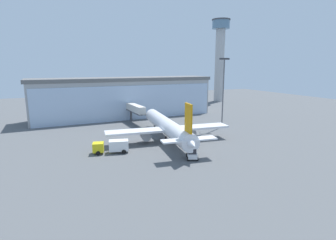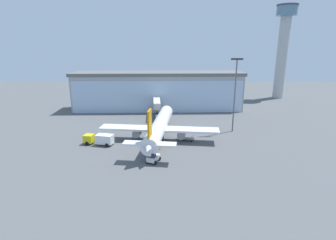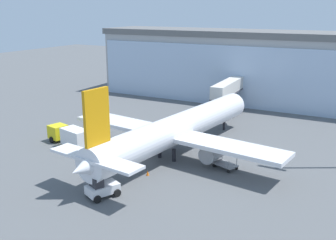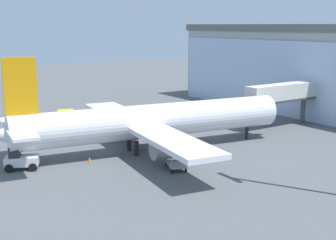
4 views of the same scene
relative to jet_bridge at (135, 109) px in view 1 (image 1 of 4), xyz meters
The scene contains 11 objects.
ground 27.08m from the jet_bridge, 90.09° to the right, with size 240.00×240.00×0.00m, color #545659.
terminal_building 12.59m from the jet_bridge, 90.17° to the left, with size 63.92×14.72×14.11m.
jet_bridge is the anchor object (origin of this frame).
control_tower 68.96m from the jet_bridge, 32.75° to the left, with size 9.04×9.04×40.90m.
apron_light_mast 28.03m from the jet_bridge, 35.37° to the right, with size 3.20×0.40×20.27m.
airplane 22.39m from the jet_bridge, 85.99° to the right, with size 30.44×35.04×10.97m.
catering_truck 29.50m from the jet_bridge, 116.12° to the right, with size 7.61×3.79×2.65m.
baggage_cart 25.36m from the jet_bridge, 69.21° to the right, with size 3.17×2.42×1.50m.
pushback_tug 36.54m from the jet_bridge, 88.90° to the right, with size 3.16×3.65×2.30m.
safety_cone_nose 29.99m from the jet_bridge, 86.30° to the right, with size 0.36×0.36×0.55m, color orange.
safety_cone_wingtip 25.68m from the jet_bridge, 123.64° to the right, with size 0.36×0.36×0.55m, color orange.
Camera 1 is at (-23.09, -52.68, 17.85)m, focal length 28.00 mm.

